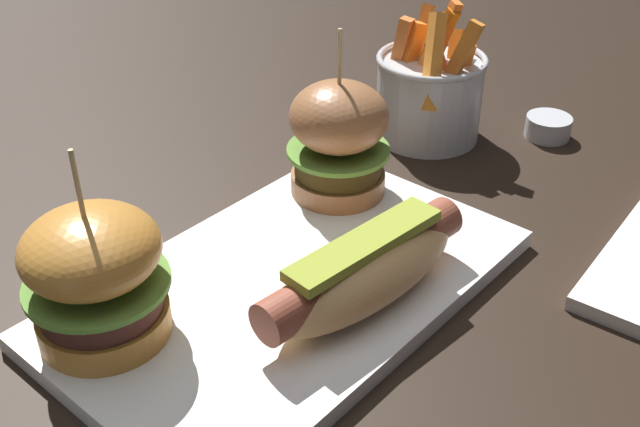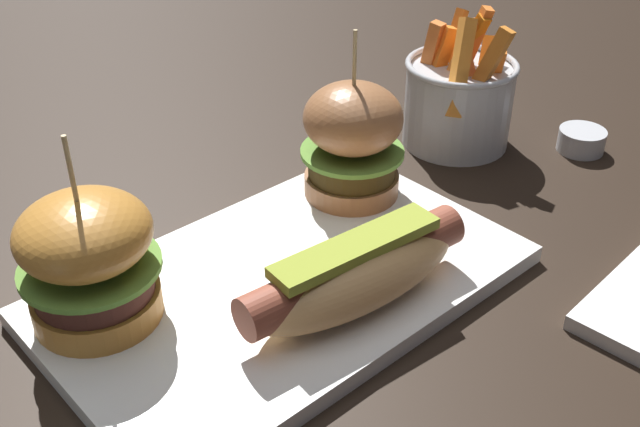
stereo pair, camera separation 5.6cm
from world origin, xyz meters
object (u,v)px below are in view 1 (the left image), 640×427
hot_dog (364,270)px  fries_bucket (429,92)px  slider_right (338,138)px  sauce_ramekin (548,126)px  platter_main (289,287)px  slider_left (96,276)px

hot_dog → fries_bucket: bearing=25.4°
hot_dog → slider_right: (0.10, 0.11, 0.02)m
hot_dog → sauce_ramekin: 0.34m
hot_dog → slider_right: size_ratio=1.26×
platter_main → slider_right: slider_right is taller
hot_dog → slider_left: bearing=142.3°
slider_right → sauce_ramekin: bearing=-18.1°
fries_bucket → slider_left: bearing=-177.7°
platter_main → fries_bucket: fries_bucket is taller
slider_right → sauce_ramekin: size_ratio=3.19×
hot_dog → sauce_ramekin: size_ratio=4.02×
slider_left → slider_right: slider_right is taller
hot_dog → platter_main: bearing=107.9°
hot_dog → slider_left: size_ratio=1.33×
hot_dog → slider_left: (-0.14, 0.11, 0.02)m
slider_left → platter_main: bearing=-23.6°
platter_main → fries_bucket: (0.28, 0.07, 0.04)m
sauce_ramekin → platter_main: bearing=176.0°
platter_main → hot_dog: (0.02, -0.05, 0.03)m
fries_bucket → sauce_ramekin: bearing=-50.3°
platter_main → fries_bucket: 0.29m
hot_dog → slider_right: slider_right is taller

